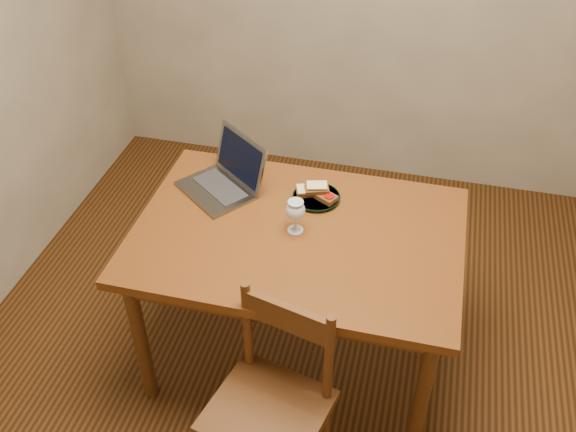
% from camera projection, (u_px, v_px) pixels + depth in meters
% --- Properties ---
extents(floor, '(3.20, 3.20, 0.02)m').
position_uv_depth(floor, '(310.00, 361.00, 2.98)').
color(floor, black).
rests_on(floor, ground).
extents(table, '(1.30, 0.90, 0.74)m').
position_uv_depth(table, '(297.00, 248.00, 2.60)').
color(table, '#45220B').
rests_on(table, floor).
extents(chair, '(0.48, 0.46, 0.43)m').
position_uv_depth(chair, '(270.00, 398.00, 2.27)').
color(chair, '#45250E').
rests_on(chair, floor).
extents(plate, '(0.20, 0.20, 0.02)m').
position_uv_depth(plate, '(316.00, 198.00, 2.70)').
color(plate, black).
rests_on(plate, table).
extents(sandwich_cheese, '(0.12, 0.09, 0.03)m').
position_uv_depth(sandwich_cheese, '(309.00, 190.00, 2.70)').
color(sandwich_cheese, '#381E0C').
rests_on(sandwich_cheese, plate).
extents(sandwich_tomato, '(0.12, 0.10, 0.03)m').
position_uv_depth(sandwich_tomato, '(325.00, 196.00, 2.67)').
color(sandwich_tomato, '#381E0C').
rests_on(sandwich_tomato, plate).
extents(sandwich_top, '(0.11, 0.09, 0.03)m').
position_uv_depth(sandwich_top, '(317.00, 188.00, 2.68)').
color(sandwich_top, '#381E0C').
rests_on(sandwich_top, plate).
extents(milk_glass, '(0.08, 0.08, 0.15)m').
position_uv_depth(milk_glass, '(296.00, 216.00, 2.50)').
color(milk_glass, white).
rests_on(milk_glass, table).
extents(laptop, '(0.42, 0.42, 0.23)m').
position_uv_depth(laptop, '(227.00, 175.00, 2.74)').
color(laptop, slate).
rests_on(laptop, table).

